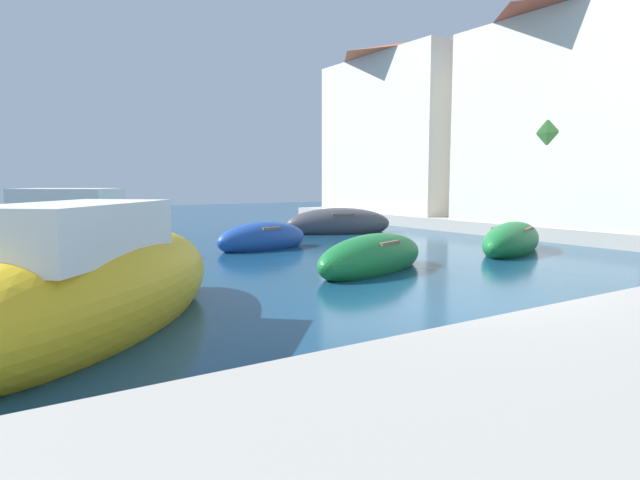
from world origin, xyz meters
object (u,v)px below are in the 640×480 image
object	(u,v)px
moored_boat_0	(339,224)
moored_boat_1	(97,287)
moored_boat_3	(512,241)
quayside_tree	(574,135)
waterfront_building_main	(584,109)
moored_boat_5	(263,239)
moored_boat_8	(373,258)
moored_boat_2	(53,235)
moored_boat_7	(115,227)
waterfront_building_annex	(409,127)

from	to	relation	value
moored_boat_0	moored_boat_1	world-z (taller)	moored_boat_1
moored_boat_3	quayside_tree	bearing A→B (deg)	169.86
moored_boat_3	quayside_tree	size ratio (longest dim) A/B	0.91
moored_boat_1	quayside_tree	size ratio (longest dim) A/B	1.28
moored_boat_3	waterfront_building_main	bearing A→B (deg)	171.57
moored_boat_3	moored_boat_5	distance (m)	7.56
moored_boat_0	moored_boat_3	world-z (taller)	moored_boat_0
moored_boat_8	moored_boat_5	bearing A→B (deg)	-107.23
moored_boat_1	waterfront_building_main	size ratio (longest dim) A/B	0.73
moored_boat_2	moored_boat_7	xyz separation A→B (m)	(2.69, 5.06, -0.27)
moored_boat_1	moored_boat_5	bearing A→B (deg)	-0.53
moored_boat_7	quayside_tree	world-z (taller)	quayside_tree
moored_boat_0	waterfront_building_main	xyz separation A→B (m)	(7.11, -5.94, 4.44)
moored_boat_0	waterfront_building_annex	distance (m)	9.25
moored_boat_7	moored_boat_8	bearing A→B (deg)	85.92
moored_boat_7	waterfront_building_annex	bearing A→B (deg)	161.45
waterfront_building_main	quayside_tree	size ratio (longest dim) A/B	1.75
moored_boat_0	moored_boat_8	bearing A→B (deg)	77.34
moored_boat_8	quayside_tree	distance (m)	11.06
waterfront_building_annex	moored_boat_1	bearing A→B (deg)	-142.99
moored_boat_5	quayside_tree	xyz separation A→B (m)	(10.64, -3.53, 3.44)
moored_boat_3	moored_boat_8	size ratio (longest dim) A/B	1.05
moored_boat_3	moored_boat_1	bearing A→B (deg)	-13.14
moored_boat_3	quayside_tree	world-z (taller)	quayside_tree
moored_boat_3	moored_boat_7	xyz separation A→B (m)	(-9.00, 10.93, 0.06)
moored_boat_8	quayside_tree	size ratio (longest dim) A/B	0.86
moored_boat_8	moored_boat_2	bearing A→B (deg)	-66.52
moored_boat_0	moored_boat_5	world-z (taller)	moored_boat_0
waterfront_building_main	quayside_tree	distance (m)	1.85
moored_boat_2	moored_boat_3	size ratio (longest dim) A/B	1.42
moored_boat_1	moored_boat_8	size ratio (longest dim) A/B	1.48
moored_boat_0	quayside_tree	distance (m)	9.27
moored_boat_8	waterfront_building_main	size ratio (longest dim) A/B	0.49
moored_boat_2	moored_boat_5	world-z (taller)	moored_boat_2
moored_boat_7	waterfront_building_main	xyz separation A→B (m)	(15.14, -9.21, 4.42)
waterfront_building_main	waterfront_building_annex	distance (m)	9.70
moored_boat_5	moored_boat_7	distance (m)	6.95
moored_boat_2	quayside_tree	xyz separation A→B (m)	(16.41, -4.70, 3.09)
moored_boat_1	moored_boat_7	bearing A→B (deg)	27.60
moored_boat_5	moored_boat_8	xyz separation A→B (m)	(0.25, -5.18, 0.01)
waterfront_building_annex	quayside_tree	xyz separation A→B (m)	(-1.42, -10.24, -1.19)
moored_boat_5	quayside_tree	bearing A→B (deg)	150.96
moored_boat_0	moored_boat_3	distance (m)	7.72
moored_boat_1	moored_boat_0	bearing A→B (deg)	-7.31
moored_boat_1	waterfront_building_annex	world-z (taller)	waterfront_building_annex
moored_boat_0	moored_boat_5	size ratio (longest dim) A/B	1.33
moored_boat_2	moored_boat_3	xyz separation A→B (m)	(11.69, -5.87, -0.33)
moored_boat_7	moored_boat_8	distance (m)	11.89
moored_boat_2	moored_boat_3	world-z (taller)	moored_boat_2
moored_boat_0	moored_boat_2	distance (m)	10.87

